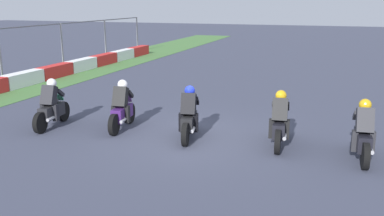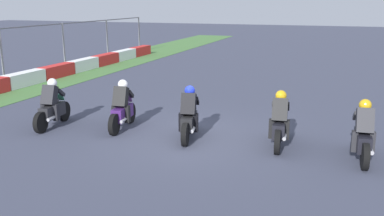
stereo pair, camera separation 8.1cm
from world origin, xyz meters
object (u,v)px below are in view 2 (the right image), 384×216
at_px(rider_lane_d, 122,109).
at_px(rider_lane_e, 52,107).
at_px(rider_lane_a, 363,135).
at_px(rider_lane_c, 189,117).
at_px(rider_lane_b, 280,123).

xyz_separation_m(rider_lane_d, rider_lane_e, (-0.53, 2.16, 0.00)).
relative_size(rider_lane_a, rider_lane_c, 1.01).
xyz_separation_m(rider_lane_b, rider_lane_d, (0.03, 4.76, 0.00)).
bearing_deg(rider_lane_c, rider_lane_a, -103.49).
relative_size(rider_lane_a, rider_lane_b, 1.00).
bearing_deg(rider_lane_d, rider_lane_a, -101.29).
bearing_deg(rider_lane_e, rider_lane_d, -83.42).
height_order(rider_lane_c, rider_lane_e, same).
xyz_separation_m(rider_lane_c, rider_lane_e, (-0.31, 4.41, 0.00)).
bearing_deg(rider_lane_a, rider_lane_b, 74.51).
height_order(rider_lane_d, rider_lane_e, same).
relative_size(rider_lane_b, rider_lane_d, 1.00).
distance_m(rider_lane_d, rider_lane_e, 2.22).
relative_size(rider_lane_c, rider_lane_e, 0.99).
bearing_deg(rider_lane_b, rider_lane_c, 88.94).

